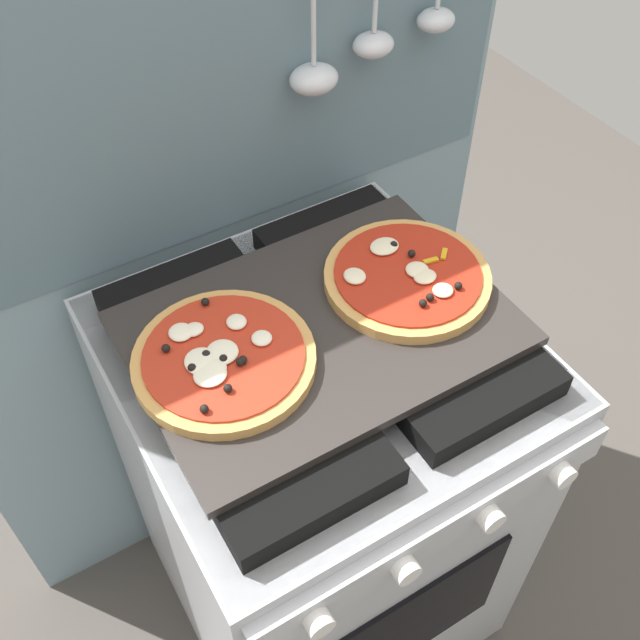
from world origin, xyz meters
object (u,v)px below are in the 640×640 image
Objects in this scene: stove at (320,488)px; baking_tray at (320,328)px; pizza_right at (407,277)px; pizza_left at (223,359)px.

baking_tray is at bearing 90.00° from stove.
pizza_right reaches higher than stove.
baking_tray is 2.12× the size of pizza_right.
pizza_left is 0.31m from pizza_right.
pizza_left is 1.00× the size of pizza_right.
baking_tray is (0.00, 0.00, 0.46)m from stove.
pizza_right is (0.16, 0.01, 0.48)m from stove.
baking_tray is at bearing -177.49° from pizza_right.
pizza_right is at bearing 3.10° from stove.
pizza_left reaches higher than stove.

